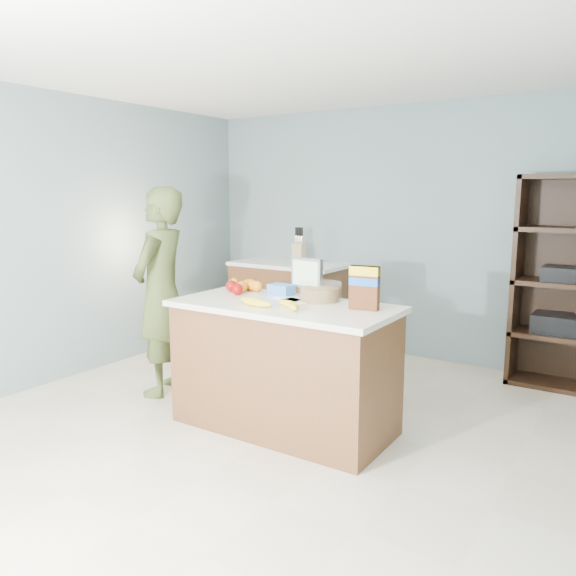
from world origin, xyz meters
The scene contains 15 objects.
floor centered at (0.00, 0.00, 0.00)m, with size 4.50×5.00×0.02m, color beige.
walls centered at (0.00, 0.00, 1.65)m, with size 4.52×5.02×2.51m.
counter_peninsula centered at (0.00, 0.30, 0.42)m, with size 1.56×0.76×0.90m.
back_cabinet centered at (-1.20, 2.20, 0.45)m, with size 1.24×0.62×0.90m.
shelving_unit centered at (1.55, 2.35, 0.86)m, with size 0.90×0.40×1.80m.
person centered at (-1.24, 0.36, 0.85)m, with size 0.62×0.41×1.70m, color #414D23.
knife_block centered at (-1.04, 2.16, 1.02)m, with size 0.12×0.10×0.31m.
envelopes centered at (-0.02, 0.44, 0.90)m, with size 0.32×0.15×0.00m.
bananas centered at (0.01, 0.15, 0.92)m, with size 0.52×0.20×0.05m.
apples centered at (-0.53, 0.42, 0.94)m, with size 0.21×0.17×0.09m.
oranges centered at (-0.52, 0.55, 0.94)m, with size 0.33×0.23×0.08m.
blue_carton centered at (-0.19, 0.55, 0.94)m, with size 0.18×0.12×0.08m, color blue.
salad_bowl centered at (0.16, 0.52, 0.96)m, with size 0.30×0.30×0.13m.
tv centered at (0.00, 0.61, 1.06)m, with size 0.28×0.12×0.28m.
cereal_box centered at (0.55, 0.41, 1.07)m, with size 0.20×0.10×0.29m.
Camera 1 is at (2.09, -2.85, 1.66)m, focal length 35.00 mm.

